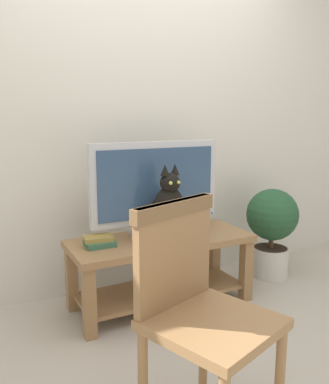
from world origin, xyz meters
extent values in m
plane|color=#ADA393|center=(0.00, 0.00, 0.00)|extent=(12.00, 12.00, 0.00)
cube|color=beige|center=(0.00, 0.96, 1.40)|extent=(7.00, 0.12, 2.80)
cube|color=olive|center=(-0.03, 0.46, 0.45)|extent=(1.22, 0.50, 0.04)
cube|color=olive|center=(-0.59, 0.26, 0.22)|extent=(0.07, 0.07, 0.43)
cube|color=olive|center=(0.53, 0.26, 0.22)|extent=(0.07, 0.07, 0.43)
cube|color=olive|center=(-0.59, 0.65, 0.22)|extent=(0.07, 0.07, 0.43)
cube|color=olive|center=(0.53, 0.65, 0.22)|extent=(0.07, 0.07, 0.43)
cube|color=olive|center=(-0.03, 0.46, 0.10)|extent=(1.12, 0.42, 0.02)
cube|color=#B7B7BC|center=(-0.03, 0.54, 0.49)|extent=(0.32, 0.20, 0.03)
cube|color=#B7B7BC|center=(-0.03, 0.54, 0.54)|extent=(0.06, 0.04, 0.06)
cube|color=#B7B7BC|center=(-0.03, 0.54, 0.84)|extent=(0.91, 0.05, 0.54)
cube|color=navy|center=(-0.03, 0.51, 0.84)|extent=(0.83, 0.01, 0.46)
sphere|color=#2672F2|center=(0.41, 0.51, 0.59)|extent=(0.01, 0.01, 0.01)
cube|color=#ADADB2|center=(-0.03, 0.38, 0.52)|extent=(0.40, 0.23, 0.08)
cube|color=black|center=(-0.03, 0.26, 0.52)|extent=(0.24, 0.01, 0.04)
ellipsoid|color=black|center=(-0.03, 0.38, 0.67)|extent=(0.22, 0.26, 0.23)
ellipsoid|color=black|center=(-0.03, 0.34, 0.74)|extent=(0.18, 0.17, 0.20)
sphere|color=black|center=(-0.03, 0.33, 0.87)|extent=(0.13, 0.13, 0.13)
cone|color=black|center=(-0.06, 0.33, 0.95)|extent=(0.06, 0.06, 0.07)
cone|color=black|center=(0.01, 0.33, 0.95)|extent=(0.06, 0.06, 0.07)
sphere|color=#B2C64C|center=(-0.05, 0.27, 0.88)|extent=(0.02, 0.02, 0.02)
sphere|color=#B2C64C|center=(0.00, 0.27, 0.88)|extent=(0.02, 0.02, 0.02)
cylinder|color=black|center=(0.04, 0.29, 0.58)|extent=(0.07, 0.21, 0.04)
cylinder|color=olive|center=(-0.13, -0.81, 0.24)|extent=(0.04, 0.04, 0.48)
cylinder|color=olive|center=(-0.26, -0.45, 0.24)|extent=(0.04, 0.04, 0.48)
cube|color=olive|center=(-0.38, -0.70, 0.50)|extent=(0.57, 0.57, 0.04)
cube|color=olive|center=(-0.45, -0.51, 0.73)|extent=(0.41, 0.18, 0.43)
cube|color=brown|center=(-0.45, -0.51, 0.92)|extent=(0.43, 0.19, 0.06)
cube|color=#38664C|center=(-0.45, 0.47, 0.49)|extent=(0.18, 0.15, 0.04)
cube|color=olive|center=(-0.45, 0.48, 0.53)|extent=(0.19, 0.14, 0.03)
cylinder|color=beige|center=(0.98, 0.52, 0.12)|extent=(0.28, 0.28, 0.24)
cylinder|color=#332319|center=(0.98, 0.52, 0.23)|extent=(0.26, 0.26, 0.02)
cylinder|color=#4C3823|center=(0.98, 0.52, 0.29)|extent=(0.04, 0.04, 0.11)
sphere|color=#234C2D|center=(0.98, 0.52, 0.51)|extent=(0.41, 0.41, 0.41)
camera|label=1|loc=(-1.20, -1.92, 1.29)|focal=38.78mm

